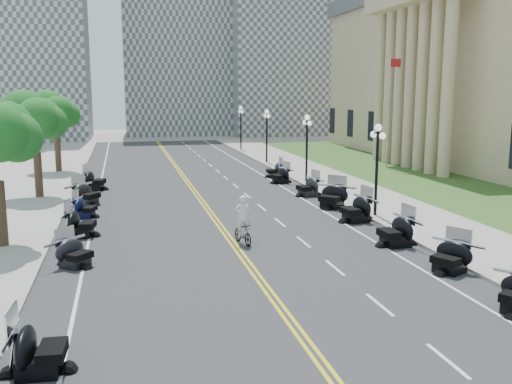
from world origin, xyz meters
TOP-DOWN VIEW (x-y plane):
  - ground at (0.00, 0.00)m, footprint 160.00×160.00m
  - road at (0.00, 10.00)m, footprint 16.00×90.00m
  - centerline_yellow_a at (-0.12, 10.00)m, footprint 0.12×90.00m
  - centerline_yellow_b at (0.12, 10.00)m, footprint 0.12×90.00m
  - edge_line_north at (6.40, 10.00)m, footprint 0.12×90.00m
  - edge_line_south at (-6.40, 10.00)m, footprint 0.12×90.00m
  - lane_dash_3 at (3.20, -12.00)m, footprint 0.12×2.00m
  - lane_dash_4 at (3.20, -8.00)m, footprint 0.12×2.00m
  - lane_dash_5 at (3.20, -4.00)m, footprint 0.12×2.00m
  - lane_dash_6 at (3.20, 0.00)m, footprint 0.12×2.00m
  - lane_dash_7 at (3.20, 4.00)m, footprint 0.12×2.00m
  - lane_dash_8 at (3.20, 8.00)m, footprint 0.12×2.00m
  - lane_dash_9 at (3.20, 12.00)m, footprint 0.12×2.00m
  - lane_dash_10 at (3.20, 16.00)m, footprint 0.12×2.00m
  - lane_dash_11 at (3.20, 20.00)m, footprint 0.12×2.00m
  - lane_dash_12 at (3.20, 24.00)m, footprint 0.12×2.00m
  - lane_dash_13 at (3.20, 28.00)m, footprint 0.12×2.00m
  - lane_dash_14 at (3.20, 32.00)m, footprint 0.12×2.00m
  - lane_dash_15 at (3.20, 36.00)m, footprint 0.12×2.00m
  - lane_dash_16 at (3.20, 40.00)m, footprint 0.12×2.00m
  - lane_dash_17 at (3.20, 44.00)m, footprint 0.12×2.00m
  - lane_dash_18 at (3.20, 48.00)m, footprint 0.12×2.00m
  - lane_dash_19 at (3.20, 52.00)m, footprint 0.12×2.00m
  - sidewalk_north at (10.50, 10.00)m, footprint 5.00×90.00m
  - sidewalk_south at (-10.50, 10.00)m, footprint 5.00×90.00m
  - lawn at (17.50, 18.00)m, footprint 9.00×60.00m
  - distant_block_a at (-18.00, 62.00)m, footprint 18.00×14.00m
  - distant_block_b at (4.00, 68.00)m, footprint 16.00×12.00m
  - distant_block_c at (22.00, 65.00)m, footprint 20.00×14.00m
  - street_lamp_2 at (8.60, 4.00)m, footprint 0.50×1.20m
  - street_lamp_3 at (8.60, 16.00)m, footprint 0.50×1.20m
  - street_lamp_4 at (8.60, 28.00)m, footprint 0.50×1.20m
  - street_lamp_5 at (8.60, 40.00)m, footprint 0.50×1.20m
  - flagpole at (18.00, 22.00)m, footprint 1.10×0.20m
  - tree_3 at (-10.00, 14.00)m, footprint 4.80×4.80m
  - tree_4 at (-10.00, 26.00)m, footprint 4.80×4.80m
  - motorcycle_n_4 at (7.26, -5.51)m, footprint 2.59×2.59m
  - motorcycle_n_5 at (7.00, -1.58)m, footprint 2.24×2.24m
  - motorcycle_n_6 at (7.16, 3.26)m, footprint 2.44×2.44m
  - motorcycle_n_7 at (7.22, 6.94)m, footprint 3.08×3.08m
  - motorcycle_n_8 at (7.05, 10.94)m, footprint 2.32×2.32m
  - motorcycle_n_9 at (6.72, 16.45)m, footprint 2.26×2.26m
  - motorcycle_n_10 at (7.05, 19.37)m, footprint 1.86×1.86m
  - motorcycle_s_3 at (-6.90, -10.28)m, footprint 2.10×2.10m
  - motorcycle_s_5 at (-6.71, -1.52)m, footprint 2.52×2.52m
  - motorcycle_s_6 at (-6.79, 3.34)m, footprint 2.36×2.36m
  - motorcycle_s_7 at (-6.85, 7.56)m, footprint 2.21×2.21m
  - motorcycle_s_8 at (-6.97, 11.23)m, footprint 2.94×2.94m
  - motorcycle_s_9 at (-6.70, 16.52)m, footprint 2.58×2.58m
  - bicycle at (0.42, 0.30)m, footprint 0.86×1.67m
  - cyclist_rider at (0.42, 0.30)m, footprint 0.69×0.45m

SIDE VIEW (x-z plane):
  - ground at x=0.00m, z-range 0.00..0.00m
  - road at x=0.00m, z-range 0.00..0.01m
  - centerline_yellow_a at x=-0.12m, z-range 0.01..0.01m
  - centerline_yellow_b at x=0.12m, z-range 0.01..0.01m
  - edge_line_north at x=6.40m, z-range 0.01..0.01m
  - edge_line_south at x=-6.40m, z-range 0.01..0.01m
  - lane_dash_3 at x=3.20m, z-range 0.01..0.01m
  - lane_dash_4 at x=3.20m, z-range 0.01..0.01m
  - lane_dash_5 at x=3.20m, z-range 0.01..0.01m
  - lane_dash_6 at x=3.20m, z-range 0.01..0.01m
  - lane_dash_7 at x=3.20m, z-range 0.01..0.01m
  - lane_dash_8 at x=3.20m, z-range 0.01..0.01m
  - lane_dash_9 at x=3.20m, z-range 0.01..0.01m
  - lane_dash_10 at x=3.20m, z-range 0.01..0.01m
  - lane_dash_11 at x=3.20m, z-range 0.01..0.01m
  - lane_dash_12 at x=3.20m, z-range 0.01..0.01m
  - lane_dash_13 at x=3.20m, z-range 0.01..0.01m
  - lane_dash_14 at x=3.20m, z-range 0.01..0.01m
  - lane_dash_15 at x=3.20m, z-range 0.01..0.01m
  - lane_dash_16 at x=3.20m, z-range 0.01..0.01m
  - lane_dash_17 at x=3.20m, z-range 0.01..0.01m
  - lane_dash_18 at x=3.20m, z-range 0.01..0.01m
  - lane_dash_19 at x=3.20m, z-range 0.01..0.01m
  - lawn at x=17.50m, z-range 0.00..0.10m
  - sidewalk_north at x=10.50m, z-range 0.00..0.15m
  - sidewalk_south at x=-10.50m, z-range 0.00..0.15m
  - bicycle at x=0.42m, z-range 0.00..0.97m
  - motorcycle_s_7 at x=-6.85m, z-range 0.00..1.24m
  - motorcycle_s_5 at x=-6.71m, z-range 0.00..1.25m
  - motorcycle_n_10 at x=7.05m, z-range 0.00..1.30m
  - motorcycle_n_9 at x=6.72m, z-range 0.00..1.30m
  - motorcycle_n_4 at x=7.26m, z-range 0.00..1.34m
  - motorcycle_s_3 at x=-6.90m, z-range 0.00..1.39m
  - motorcycle_n_8 at x=7.05m, z-range 0.00..1.39m
  - motorcycle_s_6 at x=-6.79m, z-range 0.00..1.43m
  - motorcycle_s_8 at x=-6.97m, z-range 0.00..1.47m
  - motorcycle_n_5 at x=7.00m, z-range 0.00..1.49m
  - motorcycle_s_9 at x=-6.70m, z-range 0.00..1.50m
  - motorcycle_n_7 at x=7.22m, z-range 0.00..1.52m
  - motorcycle_n_6 at x=7.16m, z-range 0.00..1.53m
  - cyclist_rider at x=0.42m, z-range 0.97..2.86m
  - street_lamp_2 at x=8.60m, z-range 0.15..5.05m
  - street_lamp_3 at x=8.60m, z-range 0.15..5.05m
  - street_lamp_4 at x=8.60m, z-range 0.15..5.05m
  - street_lamp_5 at x=8.60m, z-range 0.15..5.05m
  - tree_3 at x=-10.00m, z-range 0.15..9.35m
  - tree_4 at x=-10.00m, z-range 0.15..9.35m
  - flagpole at x=18.00m, z-range 0.00..10.00m
  - distant_block_c at x=22.00m, z-range 0.00..22.00m
  - distant_block_a at x=-18.00m, z-range 0.00..26.00m
  - distant_block_b at x=4.00m, z-range 0.00..30.00m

